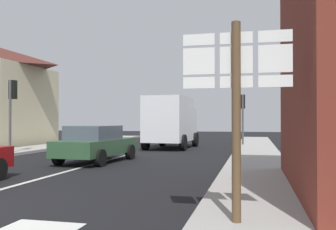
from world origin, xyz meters
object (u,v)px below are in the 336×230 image
sedan_far (96,143)px  route_sign_post (236,100)px  traffic_light_far_right (243,108)px  delivery_truck (171,121)px  traffic_light_near_left (12,100)px

sedan_far → route_sign_post: size_ratio=1.35×
sedan_far → traffic_light_far_right: size_ratio=1.30×
route_sign_post → sedan_far: bearing=125.9°
delivery_truck → traffic_light_far_right: bearing=32.8°
route_sign_post → traffic_light_near_left: (-11.05, 9.93, 0.67)m
delivery_truck → route_sign_post: (4.59, -16.04, 0.35)m
sedan_far → traffic_light_near_left: (-5.11, 1.74, 1.91)m
delivery_truck → traffic_light_far_right: traffic_light_far_right is taller
traffic_light_near_left → traffic_light_far_right: bearing=39.6°
traffic_light_far_right → sedan_far: bearing=-117.6°
route_sign_post → traffic_light_far_right: traffic_light_far_right is taller
sedan_far → traffic_light_far_right: bearing=62.4°
sedan_far → traffic_light_near_left: traffic_light_near_left is taller
sedan_far → traffic_light_near_left: size_ratio=1.20×
traffic_light_far_right → traffic_light_near_left: bearing=-140.4°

